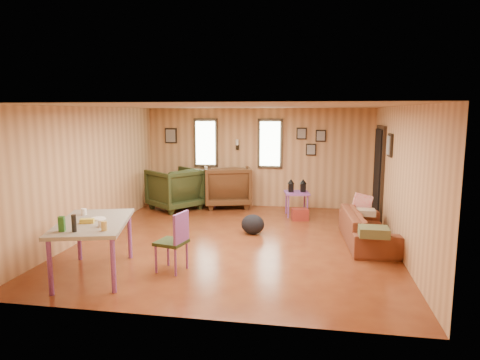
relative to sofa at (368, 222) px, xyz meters
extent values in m
cube|color=brown|center=(-2.31, -0.25, -0.39)|extent=(5.50, 6.00, 0.02)
cube|color=#997C5B|center=(-2.31, -0.25, 2.03)|extent=(5.50, 6.00, 0.02)
cube|color=tan|center=(-2.31, 2.76, 0.82)|extent=(5.50, 0.02, 2.40)
cube|color=tan|center=(-2.31, -3.26, 0.82)|extent=(5.50, 0.02, 2.40)
cube|color=tan|center=(-5.07, -0.25, 0.82)|extent=(0.02, 6.00, 2.40)
cube|color=tan|center=(0.45, -0.25, 0.82)|extent=(0.02, 6.00, 2.40)
cube|color=black|center=(-3.61, 2.72, 1.17)|extent=(0.60, 0.05, 1.20)
cube|color=#E0F2D1|center=(-3.61, 2.68, 1.17)|extent=(0.48, 0.04, 1.06)
cube|color=black|center=(-2.01, 2.72, 1.17)|extent=(0.60, 0.05, 1.20)
cube|color=#E0F2D1|center=(-2.01, 2.68, 1.17)|extent=(0.48, 0.04, 1.06)
cube|color=black|center=(-2.81, 2.70, 1.07)|extent=(0.07, 0.05, 0.12)
cylinder|color=silver|center=(-2.81, 2.64, 1.20)|extent=(0.07, 0.07, 0.14)
cube|color=black|center=(0.41, 1.70, 0.62)|extent=(0.06, 1.00, 2.05)
cube|color=black|center=(0.37, 1.70, 0.62)|extent=(0.04, 0.82, 1.90)
cube|color=black|center=(-1.26, 2.72, 1.42)|extent=(0.24, 0.04, 0.28)
cube|color=#9E998C|center=(-1.26, 2.69, 1.42)|extent=(0.19, 0.02, 0.22)
cube|color=black|center=(-0.81, 2.72, 1.37)|extent=(0.24, 0.04, 0.28)
cube|color=#9E998C|center=(-0.81, 2.69, 1.37)|extent=(0.19, 0.02, 0.22)
cube|color=black|center=(-1.03, 2.72, 1.04)|extent=(0.24, 0.04, 0.28)
cube|color=#9E998C|center=(-1.03, 2.69, 1.04)|extent=(0.19, 0.02, 0.22)
cube|color=black|center=(-4.51, 2.72, 1.34)|extent=(0.30, 0.04, 0.38)
cube|color=#9E998C|center=(-4.51, 2.69, 1.34)|extent=(0.24, 0.02, 0.31)
cube|color=black|center=(0.41, 0.60, 1.32)|extent=(0.04, 0.34, 0.42)
cube|color=#9E998C|center=(0.38, 0.60, 1.32)|extent=(0.02, 0.27, 0.34)
imported|color=brown|center=(0.00, 0.00, 0.00)|extent=(0.69, 1.97, 0.76)
imported|color=#513018|center=(-3.05, 2.55, 0.18)|extent=(1.33, 1.29, 1.12)
imported|color=#2D3719|center=(-4.21, 2.04, 0.16)|extent=(1.42, 1.43, 1.08)
cube|color=#9E50B4|center=(-3.44, 2.58, 0.15)|extent=(0.67, 0.64, 0.04)
cube|color=#9E50B4|center=(-3.44, 2.58, -0.21)|extent=(0.61, 0.58, 0.03)
cylinder|color=#9E50B4|center=(-3.72, 2.49, -0.12)|extent=(0.05, 0.05, 0.52)
cylinder|color=#9E50B4|center=(-3.31, 2.32, -0.12)|extent=(0.05, 0.05, 0.52)
cylinder|color=#9E50B4|center=(-3.57, 2.85, -0.12)|extent=(0.05, 0.05, 0.52)
cylinder|color=#9E50B4|center=(-3.17, 2.68, -0.12)|extent=(0.05, 0.05, 0.52)
cube|color=brown|center=(-3.55, 2.63, 0.23)|extent=(0.10, 0.05, 0.12)
cube|color=brown|center=(-3.35, 2.55, 0.22)|extent=(0.09, 0.05, 0.11)
cube|color=#9E50B4|center=(-1.32, 1.85, 0.14)|extent=(0.61, 0.61, 0.04)
cylinder|color=#9E50B4|center=(-1.48, 1.60, -0.12)|extent=(0.04, 0.04, 0.52)
cylinder|color=#9E50B4|center=(-1.07, 1.68, -0.12)|extent=(0.04, 0.04, 0.52)
cylinder|color=#9E50B4|center=(-1.56, 2.01, -0.12)|extent=(0.04, 0.04, 0.52)
cylinder|color=#9E50B4|center=(-1.15, 2.09, -0.12)|extent=(0.04, 0.04, 0.52)
cube|color=black|center=(-1.45, 1.82, 0.26)|extent=(0.13, 0.13, 0.19)
cone|color=black|center=(-1.45, 1.82, 0.41)|extent=(0.18, 0.18, 0.10)
cube|color=black|center=(-1.18, 1.87, 0.26)|extent=(0.13, 0.13, 0.19)
cone|color=black|center=(-1.18, 1.87, 0.41)|extent=(0.18, 0.18, 0.10)
cube|color=maroon|center=(-1.23, 1.46, -0.25)|extent=(0.39, 0.32, 0.25)
ellipsoid|color=black|center=(-2.08, 0.22, -0.19)|extent=(0.54, 0.48, 0.38)
cube|color=brown|center=(-0.04, -1.02, 0.11)|extent=(0.45, 0.36, 0.14)
cube|color=red|center=(-0.04, 0.64, 0.21)|extent=(0.40, 0.11, 0.40)
cube|color=#9B8669|center=(-0.02, 0.36, 0.10)|extent=(0.38, 0.29, 0.11)
cube|color=gray|center=(-4.01, -2.20, 0.38)|extent=(1.29, 1.72, 0.05)
cylinder|color=#9E50B4|center=(-4.21, -2.94, -0.01)|extent=(0.08, 0.08, 0.74)
cylinder|color=#9E50B4|center=(-3.46, -2.74, -0.01)|extent=(0.08, 0.08, 0.74)
cylinder|color=#9E50B4|center=(-4.56, -1.66, -0.01)|extent=(0.08, 0.08, 0.74)
cylinder|color=#9E50B4|center=(-3.81, -1.46, -0.01)|extent=(0.08, 0.08, 0.74)
cylinder|color=white|center=(-3.75, -2.45, 0.45)|extent=(0.10, 0.10, 0.09)
cylinder|color=white|center=(-4.33, -1.86, 0.45)|extent=(0.10, 0.10, 0.09)
cube|color=#245F22|center=(-4.14, -2.74, 0.50)|extent=(0.09, 0.09, 0.19)
cylinder|color=black|center=(-3.97, -2.74, 0.52)|extent=(0.08, 0.08, 0.23)
cylinder|color=tan|center=(-3.62, -2.62, 0.47)|extent=(0.09, 0.09, 0.12)
cylinder|color=white|center=(-3.99, -2.09, 0.41)|extent=(0.25, 0.25, 0.02)
cube|color=yellow|center=(-4.03, -2.31, 0.44)|extent=(0.20, 0.13, 0.06)
cube|color=#2D3719|center=(-2.98, -1.87, 0.05)|extent=(0.48, 0.48, 0.05)
cube|color=#9E50B4|center=(-2.81, -1.91, 0.29)|extent=(0.12, 0.38, 0.44)
cylinder|color=#9E50B4|center=(-3.17, -1.99, -0.17)|extent=(0.04, 0.04, 0.42)
cylinder|color=#9E50B4|center=(-2.86, -2.07, -0.17)|extent=(0.04, 0.04, 0.42)
cylinder|color=#9E50B4|center=(-3.10, -1.68, -0.17)|extent=(0.04, 0.04, 0.42)
cylinder|color=#9E50B4|center=(-2.79, -1.75, -0.17)|extent=(0.04, 0.04, 0.42)
camera|label=1|loc=(-0.98, -7.60, 1.91)|focal=32.00mm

